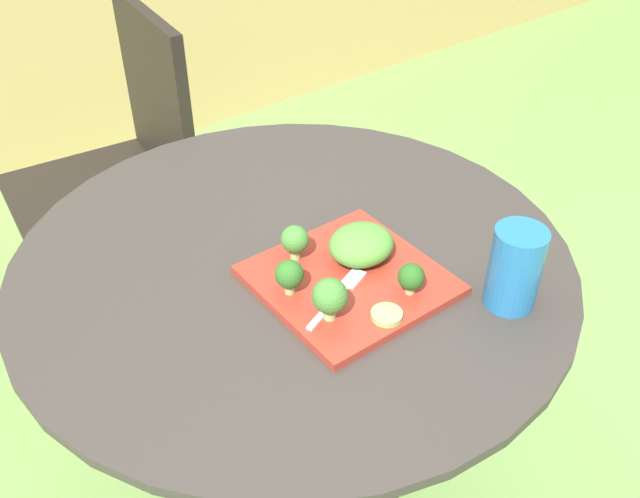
{
  "coord_description": "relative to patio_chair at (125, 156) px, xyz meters",
  "views": [
    {
      "loc": [
        -0.52,
        -0.77,
        1.47
      ],
      "look_at": [
        0.01,
        -0.06,
        0.79
      ],
      "focal_mm": 39.5,
      "sensor_mm": 36.0,
      "label": 1
    }
  ],
  "objects": [
    {
      "name": "broccoli_floret_2",
      "position": [
        -0.12,
        -0.94,
        0.27
      ],
      "size": [
        0.04,
        0.04,
        0.06
      ],
      "color": "#99B770",
      "rests_on": "salad_plate"
    },
    {
      "name": "cucumber_slice_0",
      "position": [
        -0.04,
        -1.07,
        0.24
      ],
      "size": [
        0.05,
        0.05,
        0.01
      ],
      "primitive_type": "cylinder",
      "color": "#8EB766",
      "rests_on": "salad_plate"
    },
    {
      "name": "broccoli_floret_3",
      "position": [
        -0.06,
        -0.88,
        0.27
      ],
      "size": [
        0.05,
        0.05,
        0.06
      ],
      "color": "#99B770",
      "rests_on": "salad_plate"
    },
    {
      "name": "broccoli_floret_1",
      "position": [
        -0.1,
        -1.02,
        0.28
      ],
      "size": [
        0.05,
        0.05,
        0.07
      ],
      "color": "#99B770",
      "rests_on": "salad_plate"
    },
    {
      "name": "fork",
      "position": [
        -0.06,
        -0.99,
        0.24
      ],
      "size": [
        0.15,
        0.07,
        0.0
      ],
      "color": "silver",
      "rests_on": "salad_plate"
    },
    {
      "name": "patio_chair",
      "position": [
        0.0,
        0.0,
        0.0
      ],
      "size": [
        0.48,
        0.48,
        0.9
      ],
      "color": "black",
      "rests_on": "ground_plane"
    },
    {
      "name": "drinking_glass",
      "position": [
        0.15,
        -1.15,
        0.28
      ],
      "size": [
        0.08,
        0.08,
        0.13
      ],
      "color": "#236BA8",
      "rests_on": "patio_table"
    },
    {
      "name": "patio_table",
      "position": [
        -0.05,
        -0.85,
        -0.03
      ],
      "size": [
        0.94,
        0.94,
        0.75
      ],
      "color": "#38332D",
      "rests_on": "ground_plane"
    },
    {
      "name": "broccoli_floret_0",
      "position": [
        0.03,
        -1.05,
        0.27
      ],
      "size": [
        0.04,
        0.04,
        0.05
      ],
      "color": "#99B770",
      "rests_on": "salad_plate"
    },
    {
      "name": "salad_plate",
      "position": [
        -0.02,
        -0.97,
        0.23
      ],
      "size": [
        0.27,
        0.27,
        0.01
      ],
      "primitive_type": "cube",
      "color": "#AD3323",
      "rests_on": "patio_table"
    },
    {
      "name": "lettuce_mound",
      "position": [
        0.02,
        -0.94,
        0.26
      ],
      "size": [
        0.11,
        0.1,
        0.06
      ],
      "primitive_type": "ellipsoid",
      "color": "#519338",
      "rests_on": "salad_plate"
    }
  ]
}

